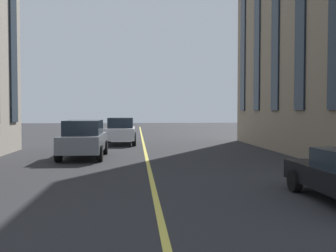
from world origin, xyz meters
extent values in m
cube|color=#D8C64C|center=(20.00, 0.00, 0.00)|extent=(80.00, 0.16, 0.01)
cube|color=slate|center=(21.47, 3.14, 0.78)|extent=(4.70, 1.95, 0.80)
cube|color=#19232D|center=(21.47, 3.14, 1.53)|extent=(2.59, 1.72, 0.70)
cylinder|color=black|center=(19.92, 2.20, 0.38)|extent=(0.76, 0.27, 0.76)
cylinder|color=black|center=(19.92, 4.07, 0.38)|extent=(0.76, 0.27, 0.76)
cylinder|color=black|center=(23.02, 2.20, 0.38)|extent=(0.76, 0.27, 0.76)
cylinder|color=black|center=(23.02, 4.07, 0.38)|extent=(0.76, 0.27, 0.76)
cylinder|color=black|center=(12.63, -4.04, 0.32)|extent=(0.64, 0.22, 0.64)
cube|color=silver|center=(29.51, 1.60, 0.78)|extent=(4.70, 1.95, 0.80)
cube|color=#19232D|center=(29.51, 1.60, 1.53)|extent=(2.59, 1.72, 0.70)
cylinder|color=black|center=(27.96, 0.67, 0.38)|extent=(0.76, 0.27, 0.76)
cylinder|color=black|center=(27.96, 2.54, 0.38)|extent=(0.76, 0.27, 0.76)
cylinder|color=black|center=(31.06, 0.67, 0.38)|extent=(0.76, 0.27, 0.76)
cylinder|color=black|center=(31.06, 2.54, 0.38)|extent=(0.76, 0.27, 0.76)
cube|color=#19232D|center=(24.65, 7.45, 6.33)|extent=(1.10, 0.10, 9.25)
cube|color=#19232D|center=(27.08, -7.45, 8.84)|extent=(1.10, 0.10, 12.92)
cube|color=#19232D|center=(30.48, -7.45, 8.84)|extent=(1.10, 0.10, 12.92)
camera|label=1|loc=(1.84, 0.51, 2.32)|focal=41.61mm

